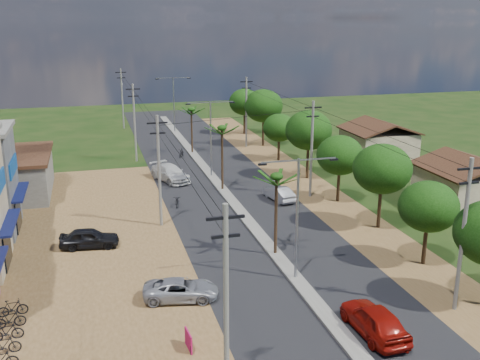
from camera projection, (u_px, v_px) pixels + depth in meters
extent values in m
plane|color=black|center=(295.00, 280.00, 35.99)|extent=(160.00, 160.00, 0.00)
cube|color=black|center=(236.00, 206.00, 49.88)|extent=(12.00, 110.00, 0.04)
cube|color=#605E56|center=(227.00, 196.00, 52.64)|extent=(1.00, 90.00, 0.18)
cube|color=brown|center=(56.00, 255.00, 39.61)|extent=(18.00, 46.00, 0.04)
cube|color=brown|center=(324.00, 199.00, 52.03)|extent=(5.00, 90.00, 0.03)
cube|color=#111748|center=(10.00, 223.00, 37.17)|extent=(0.80, 5.40, 0.15)
cube|color=black|center=(7.00, 248.00, 37.59)|extent=(0.10, 3.00, 2.40)
cube|color=navy|center=(0.00, 183.00, 36.33)|extent=(0.12, 4.20, 1.20)
cube|color=#111748|center=(21.00, 192.00, 43.66)|extent=(0.80, 5.40, 0.15)
cube|color=black|center=(18.00, 214.00, 44.07)|extent=(0.10, 3.00, 2.40)
cube|color=navy|center=(13.00, 166.00, 43.00)|extent=(0.12, 4.20, 1.20)
cube|color=gray|center=(467.00, 187.00, 49.84)|extent=(7.00, 7.00, 3.30)
cube|color=gray|center=(378.00, 144.00, 66.77)|extent=(7.00, 7.00, 3.30)
cylinder|color=black|center=(425.00, 237.00, 37.79)|extent=(0.28, 0.28, 3.85)
ellipsoid|color=black|center=(429.00, 206.00, 37.18)|extent=(4.00, 4.00, 3.40)
cylinder|color=black|center=(380.00, 201.00, 44.29)|extent=(0.28, 0.28, 4.55)
ellipsoid|color=black|center=(382.00, 169.00, 43.56)|extent=(4.60, 4.60, 3.91)
cylinder|color=black|center=(339.00, 180.00, 50.77)|extent=(0.28, 0.28, 4.06)
ellipsoid|color=black|center=(340.00, 155.00, 50.12)|extent=(4.20, 4.20, 3.57)
cylinder|color=black|center=(308.00, 156.00, 58.13)|extent=(0.28, 0.28, 4.76)
ellipsoid|color=black|center=(309.00, 130.00, 57.38)|extent=(4.80, 4.80, 4.08)
cylinder|color=black|center=(279.00, 145.00, 65.60)|extent=(0.28, 0.28, 3.64)
ellipsoid|color=black|center=(279.00, 128.00, 65.03)|extent=(3.80, 3.80, 3.23)
cylinder|color=black|center=(263.00, 127.00, 72.99)|extent=(0.28, 0.28, 4.90)
ellipsoid|color=black|center=(263.00, 106.00, 72.22)|extent=(5.00, 5.00, 4.25)
cylinder|color=black|center=(244.00, 119.00, 80.41)|extent=(0.28, 0.28, 4.34)
ellipsoid|color=black|center=(244.00, 102.00, 79.72)|extent=(4.40, 4.40, 3.74)
cylinder|color=black|center=(276.00, 217.00, 38.89)|extent=(0.22, 0.22, 5.80)
cylinder|color=black|center=(222.00, 160.00, 53.66)|extent=(0.22, 0.22, 6.20)
cylinder|color=black|center=(192.00, 132.00, 68.59)|extent=(0.22, 0.22, 5.50)
cylinder|color=gray|center=(297.00, 221.00, 34.87)|extent=(0.16, 0.16, 8.00)
cube|color=gray|center=(317.00, 159.00, 34.09)|extent=(2.40, 0.08, 0.08)
cube|color=gray|center=(280.00, 162.00, 33.48)|extent=(2.40, 0.08, 0.08)
cube|color=black|center=(334.00, 159.00, 34.40)|extent=(0.50, 0.18, 0.12)
cube|color=black|center=(262.00, 164.00, 33.24)|extent=(0.50, 0.18, 0.12)
cylinder|color=gray|center=(211.00, 140.00, 58.04)|extent=(0.16, 0.16, 8.00)
cube|color=gray|center=(222.00, 102.00, 57.26)|extent=(2.40, 0.08, 0.08)
cube|color=gray|center=(199.00, 103.00, 56.66)|extent=(2.40, 0.08, 0.08)
cube|color=black|center=(232.00, 102.00, 57.57)|extent=(0.50, 0.18, 0.12)
cube|color=black|center=(188.00, 104.00, 56.41)|extent=(0.50, 0.18, 0.12)
cylinder|color=gray|center=(174.00, 105.00, 81.21)|extent=(0.16, 0.16, 8.00)
cube|color=gray|center=(181.00, 78.00, 80.43)|extent=(2.40, 0.08, 0.08)
cube|color=gray|center=(165.00, 78.00, 79.83)|extent=(2.40, 0.08, 0.08)
cube|color=black|center=(189.00, 78.00, 80.74)|extent=(0.50, 0.18, 0.12)
cube|color=black|center=(157.00, 79.00, 79.58)|extent=(0.50, 0.18, 0.12)
cylinder|color=#605E56|center=(226.00, 304.00, 23.70)|extent=(0.24, 0.24, 9.00)
cube|color=black|center=(225.00, 218.00, 22.61)|extent=(1.60, 0.12, 0.12)
cube|color=black|center=(226.00, 236.00, 22.84)|extent=(1.20, 0.12, 0.12)
cylinder|color=#605E56|center=(159.00, 172.00, 44.09)|extent=(0.24, 0.24, 9.00)
cube|color=black|center=(157.00, 123.00, 43.01)|extent=(1.60, 0.12, 0.12)
cube|color=black|center=(158.00, 133.00, 43.23)|extent=(1.20, 0.12, 0.12)
cylinder|color=#605E56|center=(135.00, 123.00, 64.48)|extent=(0.24, 0.24, 9.00)
cube|color=black|center=(133.00, 89.00, 63.40)|extent=(1.60, 0.12, 0.12)
cube|color=black|center=(133.00, 96.00, 63.62)|extent=(1.20, 0.12, 0.12)
cylinder|color=#605E56|center=(122.00, 99.00, 83.95)|extent=(0.24, 0.24, 9.00)
cube|color=black|center=(121.00, 72.00, 82.86)|extent=(1.60, 0.12, 0.12)
cube|color=black|center=(121.00, 78.00, 83.08)|extent=(1.20, 0.12, 0.12)
cylinder|color=#605E56|center=(463.00, 237.00, 31.06)|extent=(0.24, 0.24, 9.00)
cube|color=black|center=(471.00, 169.00, 29.98)|extent=(1.60, 0.12, 0.12)
cube|color=black|center=(469.00, 183.00, 30.20)|extent=(1.20, 0.12, 0.12)
cylinder|color=#605E56|center=(312.00, 150.00, 51.45)|extent=(0.24, 0.24, 9.00)
cube|color=black|center=(313.00, 108.00, 50.37)|extent=(1.60, 0.12, 0.12)
cube|color=black|center=(313.00, 116.00, 50.59)|extent=(1.20, 0.12, 0.12)
cylinder|color=#605E56|center=(246.00, 112.00, 71.84)|extent=(0.24, 0.24, 9.00)
cube|color=black|center=(246.00, 82.00, 70.76)|extent=(1.60, 0.12, 0.12)
cube|color=black|center=(246.00, 88.00, 70.98)|extent=(1.20, 0.12, 0.12)
imported|color=maroon|center=(374.00, 321.00, 29.52)|extent=(2.15, 4.93, 1.66)
imported|color=gray|center=(279.00, 194.00, 51.36)|extent=(2.11, 4.14, 1.30)
imported|color=beige|center=(170.00, 173.00, 57.51)|extent=(4.04, 5.94, 1.60)
imported|color=gray|center=(181.00, 290.00, 33.26)|extent=(4.78, 2.88, 1.24)
imported|color=black|center=(89.00, 238.00, 40.78)|extent=(4.39, 2.16, 1.44)
imported|color=black|center=(370.00, 311.00, 31.29)|extent=(0.62, 1.56, 0.81)
imported|color=black|center=(177.00, 201.00, 49.83)|extent=(0.96, 1.94, 0.98)
imported|color=black|center=(181.00, 153.00, 67.29)|extent=(1.15, 1.83, 1.07)
cube|color=#9F0E46|center=(188.00, 341.00, 28.27)|extent=(0.19, 1.20, 1.00)
cylinder|color=black|center=(191.00, 351.00, 27.83)|extent=(0.04, 0.04, 0.50)
cylinder|color=black|center=(187.00, 339.00, 28.85)|extent=(0.04, 0.04, 0.50)
imported|color=black|center=(0.00, 360.00, 26.64)|extent=(1.70, 0.61, 1.00)
imported|color=black|center=(4.00, 346.00, 27.84)|extent=(1.70, 0.61, 1.00)
imported|color=black|center=(7.00, 332.00, 29.05)|extent=(1.70, 0.61, 1.00)
imported|color=black|center=(10.00, 319.00, 30.25)|extent=(1.70, 0.61, 1.00)
imported|color=black|center=(13.00, 308.00, 31.46)|extent=(1.70, 0.61, 1.00)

